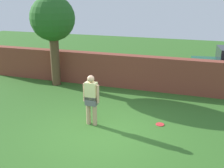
% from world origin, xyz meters
% --- Properties ---
extents(ground_plane, '(40.00, 40.00, 0.00)m').
position_xyz_m(ground_plane, '(0.00, 0.00, 0.00)').
color(ground_plane, '#336623').
extents(brick_wall, '(11.86, 0.50, 1.46)m').
position_xyz_m(brick_wall, '(-1.50, 4.55, 0.73)').
color(brick_wall, brown).
rests_on(brick_wall, ground).
extents(tree, '(1.95, 1.95, 3.96)m').
position_xyz_m(tree, '(-3.68, 3.86, 2.90)').
color(tree, brown).
rests_on(tree, ground).
extents(person, '(0.54, 0.23, 1.62)m').
position_xyz_m(person, '(-0.51, 0.54, 0.90)').
color(person, tan).
rests_on(person, ground).
extents(frisbee_red, '(0.27, 0.27, 0.02)m').
position_xyz_m(frisbee_red, '(1.56, 1.21, 0.01)').
color(frisbee_red, red).
rests_on(frisbee_red, ground).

